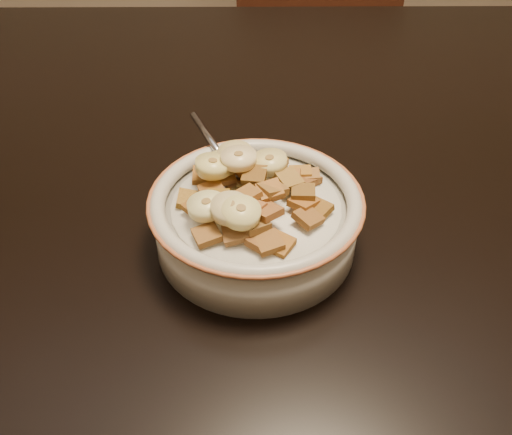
{
  "coord_description": "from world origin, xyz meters",
  "views": [
    {
      "loc": [
        -0.05,
        -0.49,
        1.1
      ],
      "look_at": [
        -0.03,
        -0.12,
        0.78
      ],
      "focal_mm": 40.0,
      "sensor_mm": 36.0,
      "label": 1
    }
  ],
  "objects_px": {
    "table": "(278,179)",
    "spoon": "(241,185)",
    "cereal_bowl": "(256,225)",
    "chair": "(326,78)"
  },
  "relations": [
    {
      "from": "table",
      "to": "spoon",
      "type": "height_order",
      "value": "spoon"
    },
    {
      "from": "cereal_bowl",
      "to": "spoon",
      "type": "xyz_separation_m",
      "value": [
        -0.01,
        0.03,
        0.03
      ]
    },
    {
      "from": "table",
      "to": "chair",
      "type": "distance_m",
      "value": 0.81
    },
    {
      "from": "chair",
      "to": "spoon",
      "type": "bearing_deg",
      "value": -97.18
    },
    {
      "from": "cereal_bowl",
      "to": "chair",
      "type": "bearing_deg",
      "value": 76.25
    },
    {
      "from": "table",
      "to": "spoon",
      "type": "distance_m",
      "value": 0.12
    },
    {
      "from": "cereal_bowl",
      "to": "spoon",
      "type": "relative_size",
      "value": 4.17
    },
    {
      "from": "table",
      "to": "chair",
      "type": "xyz_separation_m",
      "value": [
        0.18,
        0.74,
        -0.26
      ]
    },
    {
      "from": "cereal_bowl",
      "to": "spoon",
      "type": "bearing_deg",
      "value": 115.85
    },
    {
      "from": "table",
      "to": "chair",
      "type": "relative_size",
      "value": 1.5
    }
  ]
}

